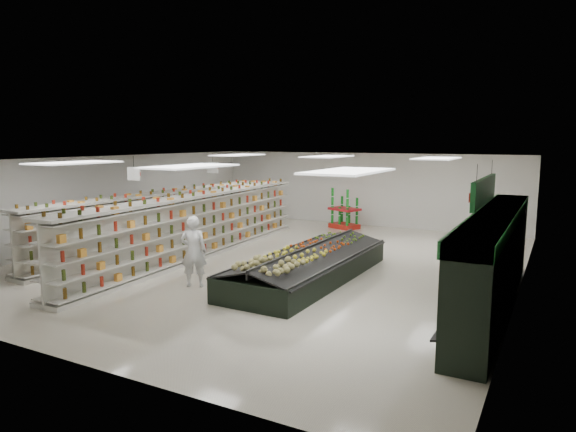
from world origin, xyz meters
The scene contains 16 objects.
floor centered at (0.00, 0.00, 0.00)m, with size 16.00×16.00×0.00m, color beige.
ceiling centered at (0.00, 0.00, 3.20)m, with size 14.00×16.00×0.02m, color white.
wall_back centered at (0.00, 8.00, 1.60)m, with size 14.00×0.02×3.20m, color silver.
wall_front centered at (0.00, -8.00, 1.60)m, with size 14.00×0.02×3.20m, color silver.
wall_left centered at (-7.00, 0.00, 1.60)m, with size 0.02×16.00×3.20m, color silver.
wall_right centered at (7.00, 0.00, 1.60)m, with size 0.02×16.00×3.20m, color silver.
produce_wall_case centered at (6.53, -1.50, 1.24)m, with size 0.93×8.00×2.20m.
aisle_sign_near centered at (-3.80, -2.00, 2.75)m, with size 0.52×0.06×0.75m.
aisle_sign_far centered at (-3.80, 2.00, 2.75)m, with size 0.52×0.06×0.75m.
hortifruti_banner centered at (6.25, -1.50, 2.65)m, with size 0.12×3.20×0.95m.
gondola_left centered at (-4.65, 0.22, 0.90)m, with size 1.30×11.29×1.95m.
gondola_center centered at (-2.54, -0.55, 0.94)m, with size 1.45×11.90×2.06m.
produce_island centered at (1.82, -1.29, 0.42)m, with size 2.35×6.25×0.93m.
soda_endcap centered at (-0.39, 6.75, 0.76)m, with size 1.45×1.23×1.57m.
shopper_main centered at (-0.49, -3.36, 0.93)m, with size 0.68×0.45×1.87m, color silver.
shopper_background centered at (-3.05, 2.99, 0.88)m, with size 0.85×0.53×1.76m, color tan.
Camera 1 is at (7.78, -13.60, 3.79)m, focal length 32.00 mm.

